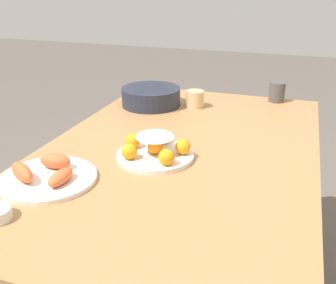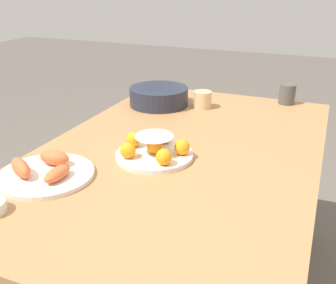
% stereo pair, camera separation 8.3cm
% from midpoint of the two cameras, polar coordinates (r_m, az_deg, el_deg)
% --- Properties ---
extents(dining_table, '(1.49, 0.94, 0.71)m').
position_cam_midpoint_polar(dining_table, '(1.43, 3.48, -3.92)').
color(dining_table, '#A87547').
rests_on(dining_table, ground_plane).
extents(cake_plate, '(0.26, 0.26, 0.09)m').
position_cam_midpoint_polar(cake_plate, '(1.32, -0.20, -1.06)').
color(cake_plate, silver).
rests_on(cake_plate, dining_table).
extents(serving_bowl, '(0.28, 0.28, 0.08)m').
position_cam_midpoint_polar(serving_bowl, '(1.86, -0.07, 6.73)').
color(serving_bowl, '#232838').
rests_on(serving_bowl, dining_table).
extents(seafood_platter, '(0.29, 0.29, 0.06)m').
position_cam_midpoint_polar(seafood_platter, '(1.24, -15.60, -4.14)').
color(seafood_platter, silver).
rests_on(seafood_platter, dining_table).
extents(cup_near, '(0.08, 0.08, 0.09)m').
position_cam_midpoint_polar(cup_near, '(1.98, 18.07, 6.62)').
color(cup_near, '#4C4747').
rests_on(cup_near, dining_table).
extents(cup_far, '(0.08, 0.08, 0.08)m').
position_cam_midpoint_polar(cup_far, '(1.83, 6.32, 6.12)').
color(cup_far, '#DBB27F').
rests_on(cup_far, dining_table).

